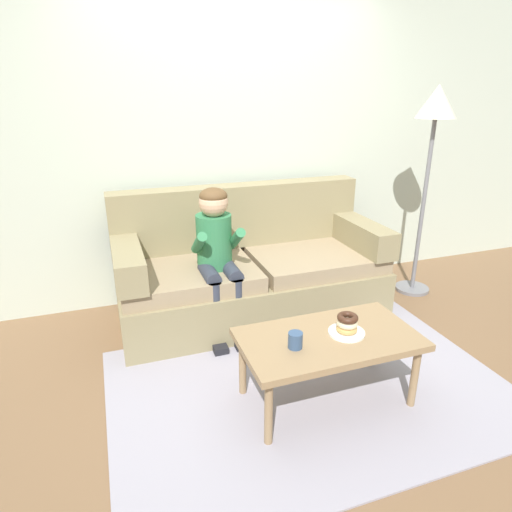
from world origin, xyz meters
TOP-DOWN VIEW (x-y plane):
  - ground at (0.00, 0.00)m, footprint 10.00×10.00m
  - wall_back at (0.00, 1.40)m, footprint 8.00×0.10m
  - area_rug at (0.00, -0.25)m, footprint 2.42×1.66m
  - couch at (-0.02, 0.86)m, footprint 2.09×0.90m
  - coffee_table at (0.04, -0.37)m, footprint 1.02×0.56m
  - person_child at (-0.34, 0.64)m, footprint 0.34×0.58m
  - plate at (0.14, -0.38)m, footprint 0.21×0.21m
  - donut at (0.14, -0.38)m, footprint 0.17×0.17m
  - donut_second at (0.14, -0.38)m, footprint 0.16×0.16m
  - donut_third at (0.14, -0.38)m, footprint 0.17×0.17m
  - mug at (-0.19, -0.42)m, footprint 0.08×0.08m
  - toy_controller at (0.49, 0.05)m, footprint 0.23×0.09m
  - floor_lamp at (1.53, 0.75)m, footprint 0.33×0.33m

SIDE VIEW (x-z plane):
  - ground at x=0.00m, z-range 0.00..0.00m
  - area_rug at x=0.00m, z-range 0.00..0.01m
  - toy_controller at x=0.49m, z-range 0.00..0.05m
  - couch at x=-0.02m, z-range -0.15..0.86m
  - coffee_table at x=0.04m, z-range 0.17..0.61m
  - plate at x=0.14m, z-range 0.44..0.45m
  - donut at x=0.14m, z-range 0.45..0.49m
  - mug at x=-0.19m, z-range 0.44..0.53m
  - donut_second at x=0.14m, z-range 0.49..0.53m
  - donut_third at x=0.14m, z-range 0.53..0.56m
  - person_child at x=-0.34m, z-range 0.12..1.22m
  - wall_back at x=0.00m, z-range 0.00..2.80m
  - floor_lamp at x=1.53m, z-range 0.58..2.36m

